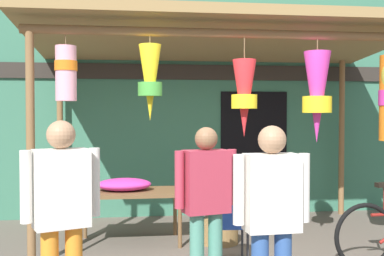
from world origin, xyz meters
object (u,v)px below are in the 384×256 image
at_px(display_table, 131,196).
at_px(customer_foreground, 62,207).
at_px(folding_chair, 229,220).
at_px(wicker_basket_by_table, 219,232).
at_px(flower_heap_on_table, 125,184).
at_px(shopper_by_bananas, 206,197).
at_px(vendor_in_orange, 272,212).

relative_size(display_table, customer_foreground, 0.81).
height_order(folding_chair, wicker_basket_by_table, folding_chair).
distance_m(display_table, flower_heap_on_table, 0.16).
distance_m(customer_foreground, shopper_by_bananas, 1.31).
bearing_deg(shopper_by_bananas, vendor_in_orange, -64.98).
xyz_separation_m(folding_chair, customer_foreground, (-1.57, -1.32, 0.43)).
distance_m(display_table, shopper_by_bananas, 2.00).
xyz_separation_m(flower_heap_on_table, customer_foreground, (-0.45, -2.43, 0.19)).
bearing_deg(customer_foreground, wicker_basket_by_table, 54.10).
relative_size(folding_chair, wicker_basket_by_table, 1.72).
xyz_separation_m(display_table, wicker_basket_by_table, (1.11, -0.16, -0.46)).
bearing_deg(vendor_in_orange, display_table, 111.30).
bearing_deg(vendor_in_orange, folding_chair, 89.51).
relative_size(folding_chair, shopper_by_bananas, 0.55).
bearing_deg(flower_heap_on_table, wicker_basket_by_table, -8.75).
distance_m(wicker_basket_by_table, customer_foreground, 2.89).
bearing_deg(wicker_basket_by_table, shopper_by_bananas, -104.45).
distance_m(wicker_basket_by_table, vendor_in_orange, 2.61).
height_order(wicker_basket_by_table, customer_foreground, customer_foreground).
height_order(flower_heap_on_table, shopper_by_bananas, shopper_by_bananas).
relative_size(customer_foreground, shopper_by_bananas, 1.05).
height_order(flower_heap_on_table, vendor_in_orange, vendor_in_orange).
bearing_deg(display_table, customer_foreground, -102.20).
bearing_deg(shopper_by_bananas, display_table, 109.67).
distance_m(flower_heap_on_table, wicker_basket_by_table, 1.33).
height_order(wicker_basket_by_table, shopper_by_bananas, shopper_by_bananas).
bearing_deg(folding_chair, display_table, 133.94).
height_order(display_table, wicker_basket_by_table, display_table).
xyz_separation_m(vendor_in_orange, shopper_by_bananas, (-0.37, 0.78, -0.02)).
xyz_separation_m(folding_chair, wicker_basket_by_table, (0.06, 0.92, -0.37)).
xyz_separation_m(folding_chair, shopper_by_bananas, (-0.38, -0.78, 0.38)).
bearing_deg(wicker_basket_by_table, flower_heap_on_table, 171.25).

